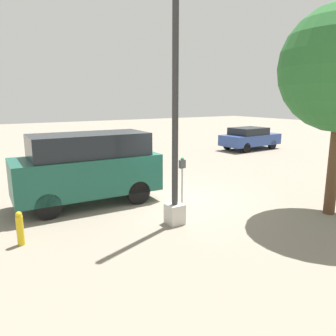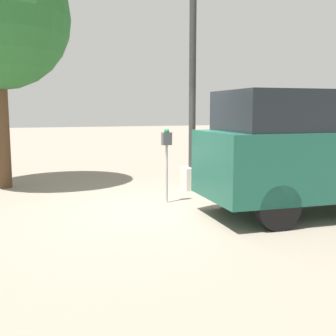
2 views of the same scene
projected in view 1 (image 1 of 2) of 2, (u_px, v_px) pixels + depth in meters
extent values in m
plane|color=gray|center=(180.00, 200.00, 10.95)|extent=(80.00, 80.00, 0.00)
cylinder|color=#9E9EA3|center=(182.00, 187.00, 10.30)|extent=(0.05, 0.05, 1.21)
cube|color=#47474C|center=(182.00, 164.00, 10.15)|extent=(0.21, 0.13, 0.26)
sphere|color=#14662D|center=(182.00, 159.00, 10.12)|extent=(0.11, 0.11, 0.11)
cube|color=beige|center=(175.00, 214.00, 8.85)|extent=(0.44, 0.44, 0.55)
cylinder|color=#2D2D2D|center=(175.00, 87.00, 8.16)|extent=(0.16, 0.16, 6.14)
cube|color=#195142|center=(87.00, 174.00, 10.41)|extent=(4.54, 2.00, 1.18)
cube|color=black|center=(89.00, 145.00, 10.27)|extent=(3.64, 1.82, 0.71)
cube|color=orange|center=(15.00, 204.00, 8.92)|extent=(0.08, 0.12, 0.20)
cylinder|color=black|center=(48.00, 206.00, 9.17)|extent=(0.76, 0.25, 0.76)
cylinder|color=black|center=(38.00, 192.00, 10.54)|extent=(0.76, 0.25, 0.76)
cylinder|color=black|center=(138.00, 192.00, 10.52)|extent=(0.76, 0.25, 0.76)
cylinder|color=black|center=(119.00, 182.00, 11.90)|extent=(0.76, 0.25, 0.76)
cube|color=#2D478C|center=(250.00, 140.00, 21.82)|extent=(4.22, 2.02, 0.69)
cube|color=black|center=(249.00, 131.00, 21.59)|extent=(2.35, 1.78, 0.46)
cube|color=orange|center=(263.00, 139.00, 23.46)|extent=(0.09, 0.12, 0.20)
cylinder|color=black|center=(254.00, 142.00, 23.25)|extent=(0.64, 0.25, 0.63)
cylinder|color=black|center=(272.00, 145.00, 21.96)|extent=(0.64, 0.25, 0.63)
cylinder|color=black|center=(228.00, 145.00, 21.82)|extent=(0.64, 0.25, 0.63)
cylinder|color=black|center=(246.00, 148.00, 20.53)|extent=(0.64, 0.25, 0.63)
cylinder|color=#513823|center=(334.00, 165.00, 9.40)|extent=(0.32, 0.32, 2.92)
cylinder|color=gold|center=(20.00, 231.00, 7.54)|extent=(0.16, 0.16, 0.70)
sphere|color=gold|center=(19.00, 215.00, 7.46)|extent=(0.15, 0.15, 0.15)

